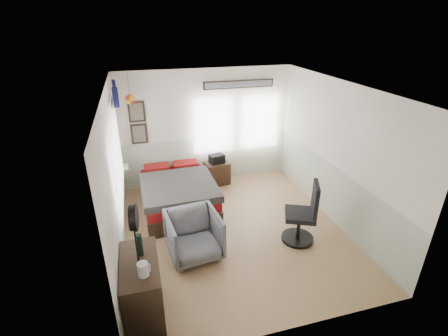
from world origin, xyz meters
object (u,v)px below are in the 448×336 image
at_px(dresser, 142,289).
at_px(nightstand, 217,173).
at_px(armchair, 194,235).
at_px(bed, 178,194).
at_px(task_chair, 303,218).

relative_size(dresser, nightstand, 1.84).
relative_size(dresser, armchair, 1.16).
distance_m(bed, armchair, 1.62).
bearing_deg(bed, armchair, -89.59).
bearing_deg(task_chair, armchair, -159.78).
height_order(bed, dresser, dresser).
height_order(bed, task_chair, task_chair).
bearing_deg(armchair, task_chair, -10.12).
bearing_deg(dresser, task_chair, 17.90).
relative_size(nightstand, task_chair, 0.47).
relative_size(dresser, task_chair, 0.86).
bearing_deg(task_chair, dresser, -138.06).
distance_m(bed, dresser, 2.79).
xyz_separation_m(dresser, nightstand, (1.90, 3.50, -0.18)).
xyz_separation_m(bed, armchair, (0.04, -1.61, 0.08)).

